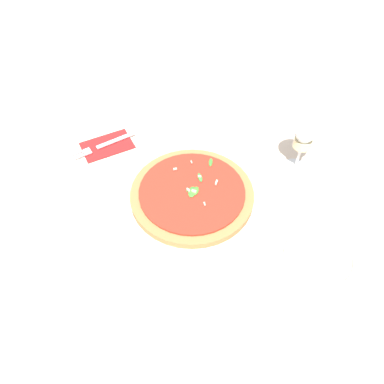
# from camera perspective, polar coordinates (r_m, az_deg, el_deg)

# --- Properties ---
(ground_plane) EXTENTS (6.00, 6.00, 0.00)m
(ground_plane) POSITION_cam_1_polar(r_m,az_deg,el_deg) (0.97, 0.62, 0.53)
(ground_plane) COLOR beige
(pizza_arugula_main) EXTENTS (0.33, 0.33, 0.05)m
(pizza_arugula_main) POSITION_cam_1_polar(r_m,az_deg,el_deg) (0.93, 0.00, -0.52)
(pizza_arugula_main) COLOR silver
(pizza_arugula_main) RESTS_ON ground_plane
(wine_glass) EXTENTS (0.08, 0.08, 0.15)m
(wine_glass) POSITION_cam_1_polar(r_m,az_deg,el_deg) (0.99, 16.64, 7.74)
(wine_glass) COLOR white
(wine_glass) RESTS_ON ground_plane
(napkin) EXTENTS (0.15, 0.10, 0.01)m
(napkin) POSITION_cam_1_polar(r_m,az_deg,el_deg) (1.11, -12.82, 6.99)
(napkin) COLOR #B21E1E
(napkin) RESTS_ON ground_plane
(fork) EXTENTS (0.19, 0.05, 0.00)m
(fork) POSITION_cam_1_polar(r_m,az_deg,el_deg) (1.10, -13.19, 7.04)
(fork) COLOR silver
(fork) RESTS_ON ground_plane
(side_plate_white) EXTENTS (0.16, 0.16, 0.02)m
(side_plate_white) POSITION_cam_1_polar(r_m,az_deg,el_deg) (0.88, 18.90, -9.45)
(side_plate_white) COLOR silver
(side_plate_white) RESTS_ON ground_plane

